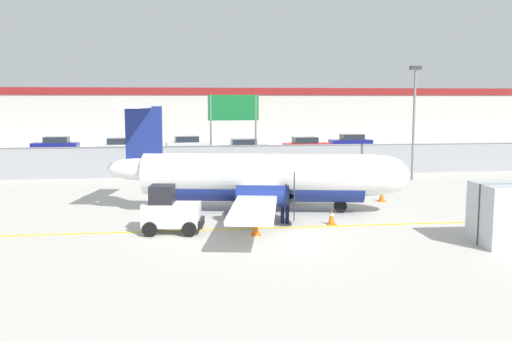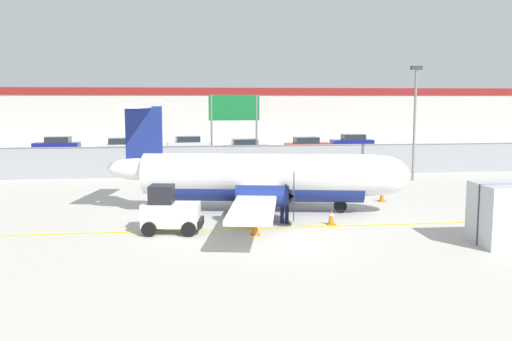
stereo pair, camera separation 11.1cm
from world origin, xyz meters
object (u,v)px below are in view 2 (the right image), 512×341
object	(u,v)px
commuter_airplane	(264,177)
cargo_container	(511,214)
traffic_cone_near_left	(255,227)
parked_car_0	(57,145)
traffic_cone_near_right	(331,217)
apron_light_pole	(415,113)
highway_sign	(234,114)
parked_car_2	(189,144)
parked_car_5	(352,142)
parked_car_3	(246,148)
parked_car_4	(307,146)
ground_crew_worker	(285,201)
baggage_tug	(170,211)
traffic_cone_far_left	(382,195)
parked_car_1	(122,147)

from	to	relation	value
commuter_airplane	cargo_container	xyz separation A→B (m)	(7.84, -7.10, -0.50)
traffic_cone_near_left	parked_car_0	size ratio (longest dim) A/B	0.15
traffic_cone_near_right	parked_car_0	size ratio (longest dim) A/B	0.15
apron_light_pole	highway_sign	bearing A→B (deg)	153.20
parked_car_2	parked_car_5	world-z (taller)	same
parked_car_3	parked_car_4	world-z (taller)	same
parked_car_4	highway_sign	xyz separation A→B (m)	(-7.95, -11.91, 3.24)
traffic_cone_near_right	apron_light_pole	xyz separation A→B (m)	(8.60, 12.13, 3.99)
commuter_airplane	parked_car_4	world-z (taller)	commuter_airplane
traffic_cone_near_right	apron_light_pole	world-z (taller)	apron_light_pole
ground_crew_worker	apron_light_pole	bearing A→B (deg)	162.69
baggage_tug	apron_light_pole	world-z (taller)	apron_light_pole
traffic_cone_far_left	parked_car_0	xyz separation A→B (m)	(-21.82, 28.18, 0.58)
cargo_container	traffic_cone_near_right	xyz separation A→B (m)	(-5.46, 4.03, -0.79)
traffic_cone_far_left	apron_light_pole	xyz separation A→B (m)	(4.63, 7.18, 3.99)
traffic_cone_far_left	parked_car_2	world-z (taller)	parked_car_2
parked_car_0	parked_car_2	xyz separation A→B (m)	(12.41, -0.84, 0.00)
parked_car_1	parked_car_5	distance (m)	22.71
parked_car_3	parked_car_4	xyz separation A→B (m)	(6.00, 1.99, 0.00)
parked_car_0	apron_light_pole	bearing A→B (deg)	142.79
commuter_airplane	parked_car_5	world-z (taller)	commuter_airplane
baggage_tug	ground_crew_worker	world-z (taller)	baggage_tug
commuter_airplane	traffic_cone_near_left	distance (m)	4.77
parked_car_1	apron_light_pole	world-z (taller)	apron_light_pole
traffic_cone_near_left	parked_car_2	size ratio (longest dim) A/B	0.15
traffic_cone_far_left	commuter_airplane	bearing A→B (deg)	-163.46
cargo_container	parked_car_0	xyz separation A→B (m)	(-23.32, 37.16, -0.21)
traffic_cone_near_left	parked_car_5	distance (m)	37.62
parked_car_2	apron_light_pole	size ratio (longest dim) A/B	0.60
traffic_cone_near_right	parked_car_5	size ratio (longest dim) A/B	0.15
cargo_container	parked_car_1	size ratio (longest dim) A/B	0.58
baggage_tug	parked_car_3	size ratio (longest dim) A/B	0.58
parked_car_1	parked_car_3	world-z (taller)	same
parked_car_1	parked_car_2	distance (m)	6.35
traffic_cone_far_left	parked_car_4	world-z (taller)	parked_car_4
parked_car_2	apron_light_pole	xyz separation A→B (m)	(14.05, -20.16, 3.41)
baggage_tug	parked_car_0	xyz separation A→B (m)	(-11.26, 33.78, 0.04)
traffic_cone_near_right	highway_sign	bearing A→B (deg)	97.78
baggage_tug	parked_car_5	bearing A→B (deg)	70.49
parked_car_1	highway_sign	world-z (taller)	highway_sign
parked_car_1	parked_car_3	size ratio (longest dim) A/B	1.00
ground_crew_worker	traffic_cone_near_left	bearing A→B (deg)	-13.35
commuter_airplane	parked_car_5	bearing A→B (deg)	77.11
baggage_tug	traffic_cone_near_left	distance (m)	3.38
parked_car_2	traffic_cone_near_left	bearing A→B (deg)	-93.56
commuter_airplane	parked_car_5	size ratio (longest dim) A/B	3.80
baggage_tug	traffic_cone_near_left	bearing A→B (deg)	-5.52
traffic_cone_near_right	parked_car_1	size ratio (longest dim) A/B	0.15
apron_light_pole	highway_sign	world-z (taller)	apron_light_pole
traffic_cone_far_left	parked_car_5	distance (m)	29.26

